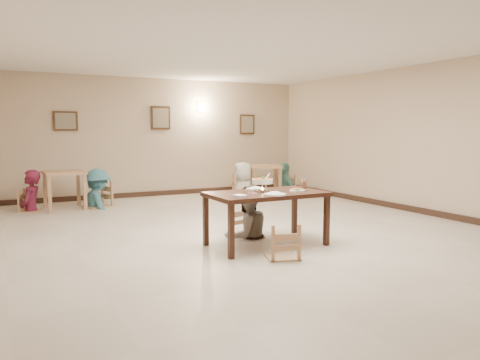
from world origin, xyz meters
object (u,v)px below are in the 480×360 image
bg_chair_ll (30,191)px  bg_diner_a (29,170)px  main_table (266,198)px  main_diner (247,186)px  curry_warmer (262,181)px  bg_table_left (64,178)px  bg_chair_rl (243,175)px  bg_chair_rr (285,175)px  chair_near (283,225)px  bg_chair_lr (97,183)px  bg_diner_b (97,169)px  bg_table_right (265,171)px  chair_far (245,208)px  bg_diner_d (285,163)px  bg_diner_c (243,162)px  drink_glass (303,184)px

bg_chair_ll → bg_diner_a: bearing=64.7°
main_table → main_diner: main_diner is taller
bg_diner_a → curry_warmer: bearing=52.4°
bg_table_left → bg_chair_rl: 4.31m
main_diner → bg_chair_rr: (3.32, 4.15, -0.31)m
chair_near → bg_diner_a: (-2.77, 5.40, 0.43)m
curry_warmer → bg_chair_ll: bearing=121.4°
bg_chair_rr → bg_chair_lr: bearing=-90.7°
bg_diner_b → curry_warmer: bearing=-176.0°
bg_chair_lr → main_table: bearing=0.7°
curry_warmer → bg_chair_rl: size_ratio=0.31×
bg_table_right → bg_chair_lr: bearing=-179.4°
main_table → curry_warmer: bearing=152.6°
bg_chair_ll → chair_far: bearing=-123.6°
main_table → bg_diner_d: 5.82m
chair_far → bg_chair_rl: bearing=47.3°
main_diner → main_table: bearing=83.4°
chair_far → bg_diner_d: bg_diner_d is taller
bg_diner_b → bg_diner_d: bg_diner_b is taller
bg_chair_lr → bg_chair_rr: 4.90m
bg_chair_lr → bg_chair_rl: bearing=73.2°
curry_warmer → main_table: bearing=-26.4°
bg_chair_lr → bg_chair_rr: bg_chair_lr is taller
bg_table_right → bg_diner_b: bg_diner_b is taller
main_table → chair_near: (-0.15, -0.68, -0.26)m
main_table → bg_chair_lr: bg_chair_lr is taller
chair_near → bg_diner_b: size_ratio=0.53×
bg_diner_a → bg_diner_d: bearing=111.5°
bg_table_left → bg_chair_rr: bg_chair_rr is taller
chair_far → bg_chair_lr: 4.25m
chair_near → bg_table_left: bearing=-51.5°
bg_diner_b → bg_diner_c: (3.64, 0.07, 0.03)m
main_table → bg_table_left: size_ratio=1.97×
bg_table_left → bg_diner_a: (-0.67, -0.00, 0.19)m
bg_diner_a → bg_diner_c: (4.98, 0.02, 0.01)m
bg_diner_b → chair_near: bearing=-179.2°
chair_near → bg_diner_d: 6.48m
main_diner → bg_diner_b: bearing=-74.1°
bg_table_right → bg_diner_a: 5.62m
bg_table_right → bg_chair_rr: (0.63, 0.05, -0.15)m
bg_table_left → bg_table_right: 4.94m
chair_far → bg_table_right: chair_far is taller
bg_table_right → bg_diner_a: size_ratio=0.58×
bg_diner_c → bg_diner_d: size_ratio=1.06×
curry_warmer → drink_glass: 0.74m
chair_far → bg_diner_a: 4.97m
bg_table_left → bg_diner_c: bg_diner_c is taller
drink_glass → bg_table_right: bearing=66.6°
bg_chair_ll → bg_diner_a: 0.43m
drink_glass → main_diner: bearing=139.8°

